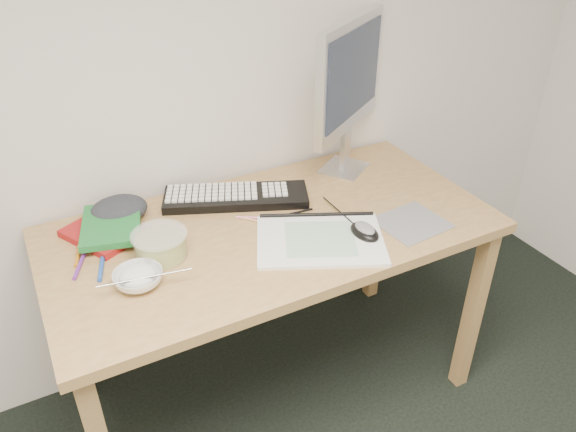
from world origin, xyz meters
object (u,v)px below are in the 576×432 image
sketchpad (320,240)px  monitor (349,80)px  desk (272,247)px  keyboard (236,197)px  rice_bowl (138,279)px

sketchpad → monitor: monitor is taller
sketchpad → desk: bearing=147.2°
sketchpad → keyboard: 0.36m
monitor → keyboard: bearing=149.8°
desk → keyboard: size_ratio=2.91×
sketchpad → monitor: (0.32, 0.37, 0.34)m
monitor → rice_bowl: monitor is taller
desk → rice_bowl: size_ratio=10.45×
keyboard → monitor: size_ratio=0.88×
keyboard → sketchpad: bearing=-46.4°
desk → monitor: monitor is taller
keyboard → monitor: 0.56m
sketchpad → keyboard: keyboard is taller
keyboard → desk: bearing=-56.0°
desk → keyboard: (-0.04, 0.19, 0.10)m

